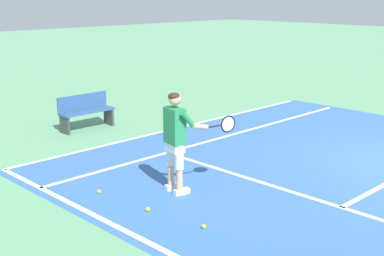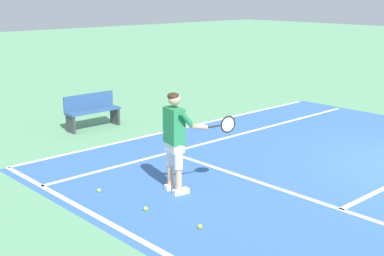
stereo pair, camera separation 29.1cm
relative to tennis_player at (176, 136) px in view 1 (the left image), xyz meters
The scene contains 8 objects.
line_service 2.88m from the tennis_player, 30.77° to the left, with size 8.23×0.10×0.01m, color white.
line_singles_left 3.72m from the tennis_player, 119.99° to the left, with size 0.10×9.35×0.01m, color white.
line_doubles_left 4.55m from the tennis_player, 135.55° to the left, with size 0.10×9.35×0.01m, color white.
tennis_player is the anchor object (origin of this frame).
tennis_ball_near_feet 1.62m from the tennis_player, 131.59° to the right, with size 0.07×0.07×0.07m, color #CCE02D.
tennis_ball_by_baseline 1.78m from the tennis_player, 28.08° to the right, with size 0.07×0.07×0.07m, color #CCE02D.
tennis_ball_mid_court 1.33m from the tennis_player, 71.88° to the right, with size 0.07×0.07×0.07m, color #CCE02D.
courtside_bench 4.92m from the tennis_player, 164.22° to the left, with size 0.40×1.40×0.85m.
Camera 1 is at (3.89, -10.14, 3.30)m, focal length 49.77 mm.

